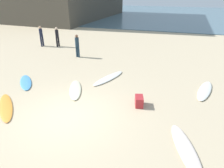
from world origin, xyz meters
TOP-DOWN VIEW (x-y plane):
  - ground_plane at (0.00, 0.00)m, footprint 120.00×120.00m
  - ocean_water at (0.00, 39.04)m, footprint 120.00×40.00m
  - surfboard_0 at (-2.82, -0.19)m, footprint 2.18×2.16m
  - surfboard_1 at (4.46, -0.46)m, footprint 1.28×2.46m
  - surfboard_2 at (5.42, 4.02)m, footprint 1.13×2.50m
  - surfboard_3 at (-0.74, 2.17)m, footprint 1.48×2.24m
  - surfboard_4 at (0.38, 4.02)m, footprint 1.38×2.58m
  - surfboard_5 at (-3.69, 2.13)m, footprint 1.83×1.95m
  - beachgoer_near at (-7.49, 9.02)m, footprint 0.34×0.34m
  - beachgoer_mid at (-3.07, 7.13)m, footprint 0.36×0.36m
  - beachgoer_far at (-6.09, 9.32)m, footprint 0.35×0.35m
  - beach_cooler at (2.56, 1.71)m, footprint 0.46×0.63m

SIDE VIEW (x-z plane):
  - ground_plane at x=0.00m, z-range 0.00..0.00m
  - surfboard_0 at x=-2.82m, z-range 0.00..0.07m
  - ocean_water at x=0.00m, z-range 0.00..0.08m
  - surfboard_1 at x=4.46m, z-range 0.00..0.08m
  - surfboard_5 at x=-3.69m, z-range 0.00..0.08m
  - surfboard_4 at x=0.38m, z-range 0.00..0.08m
  - surfboard_3 at x=-0.74m, z-range 0.00..0.09m
  - surfboard_2 at x=5.42m, z-range 0.00..0.09m
  - beach_cooler at x=2.56m, z-range 0.00..0.43m
  - beachgoer_mid at x=-3.07m, z-range 0.09..1.75m
  - beachgoer_far at x=-6.09m, z-range 0.09..1.76m
  - beachgoer_near at x=-7.49m, z-range 0.10..1.86m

